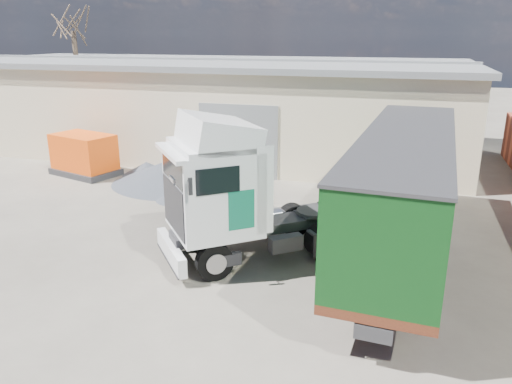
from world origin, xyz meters
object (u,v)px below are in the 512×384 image
(tractor_unit, at_px, (241,199))
(orange_skip, at_px, (84,157))
(panel_van, at_px, (199,163))
(box_trailer, at_px, (404,183))
(bare_tree, at_px, (72,17))

(tractor_unit, height_order, orange_skip, tractor_unit)
(panel_van, height_order, orange_skip, orange_skip)
(orange_skip, bearing_deg, tractor_unit, -17.11)
(box_trailer, bearing_deg, panel_van, 150.30)
(tractor_unit, xyz_separation_m, panel_van, (-4.74, 7.78, -1.10))
(panel_van, xyz_separation_m, orange_skip, (-5.89, -0.73, 0.03))
(tractor_unit, distance_m, orange_skip, 12.80)
(tractor_unit, relative_size, panel_van, 1.59)
(orange_skip, bearing_deg, panel_van, 23.53)
(bare_tree, bearing_deg, orange_skip, -54.45)
(tractor_unit, xyz_separation_m, orange_skip, (-10.63, 7.04, -1.07))
(tractor_unit, distance_m, panel_van, 9.17)
(box_trailer, bearing_deg, bare_tree, 147.70)
(bare_tree, height_order, panel_van, bare_tree)
(panel_van, bearing_deg, box_trailer, -47.74)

